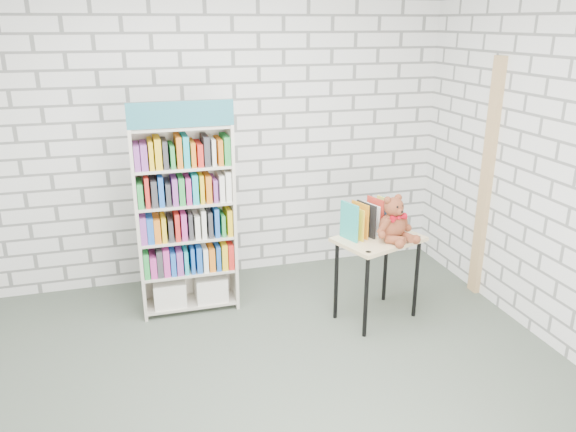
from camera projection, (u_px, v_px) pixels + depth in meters
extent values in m
plane|color=#454F43|center=(265.00, 394.00, 3.76)|extent=(4.50, 4.50, 0.00)
cube|color=silver|center=(210.00, 133.00, 5.12)|extent=(4.50, 0.02, 2.80)
cube|color=silver|center=(438.00, 405.00, 1.49)|extent=(4.50, 0.02, 2.80)
cube|color=beige|center=(138.00, 225.00, 4.54)|extent=(0.03, 0.31, 1.60)
cube|color=beige|center=(232.00, 216.00, 4.74)|extent=(0.03, 0.31, 1.60)
cube|color=beige|center=(184.00, 215.00, 4.77)|extent=(0.80, 0.02, 1.60)
cube|color=#27727F|center=(181.00, 114.00, 4.21)|extent=(0.80, 0.02, 0.20)
cube|color=beige|center=(191.00, 301.00, 4.88)|extent=(0.75, 0.29, 0.02)
cube|color=beige|center=(189.00, 270.00, 4.78)|extent=(0.75, 0.29, 0.02)
cube|color=beige|center=(187.00, 237.00, 4.68)|extent=(0.75, 0.29, 0.02)
cube|color=beige|center=(185.00, 202.00, 4.58)|extent=(0.75, 0.29, 0.02)
cube|color=beige|center=(182.00, 166.00, 4.48)|extent=(0.75, 0.29, 0.02)
cube|color=beige|center=(180.00, 126.00, 4.38)|extent=(0.75, 0.29, 0.02)
cube|color=silver|center=(169.00, 292.00, 4.80)|extent=(0.27, 0.25, 0.21)
cube|color=silver|center=(211.00, 287.00, 4.89)|extent=(0.27, 0.25, 0.21)
cube|color=#BF338C|center=(188.00, 258.00, 4.73)|extent=(0.75, 0.25, 0.21)
cube|color=#19A5B2|center=(186.00, 224.00, 4.64)|extent=(0.75, 0.25, 0.21)
cube|color=white|center=(184.00, 189.00, 4.54)|extent=(0.75, 0.25, 0.21)
cube|color=purple|center=(182.00, 152.00, 4.44)|extent=(0.75, 0.25, 0.21)
cube|color=tan|center=(379.00, 239.00, 4.51)|extent=(0.78, 0.65, 0.03)
cylinder|color=black|center=(366.00, 297.00, 4.34)|extent=(0.03, 0.03, 0.69)
cylinder|color=black|center=(336.00, 281.00, 4.61)|extent=(0.03, 0.03, 0.69)
cylinder|color=black|center=(416.00, 279.00, 4.64)|extent=(0.03, 0.03, 0.69)
cylinder|color=black|center=(385.00, 264.00, 4.92)|extent=(0.03, 0.03, 0.69)
cylinder|color=black|center=(368.00, 252.00, 4.23)|extent=(0.05, 0.05, 0.01)
cylinder|color=black|center=(418.00, 237.00, 4.52)|extent=(0.05, 0.05, 0.01)
cube|color=teal|center=(349.00, 223.00, 4.42)|extent=(0.08, 0.20, 0.28)
cube|color=gold|center=(355.00, 222.00, 4.45)|extent=(0.08, 0.20, 0.28)
cube|color=orange|center=(360.00, 220.00, 4.48)|extent=(0.08, 0.20, 0.28)
cube|color=black|center=(365.00, 219.00, 4.51)|extent=(0.08, 0.20, 0.28)
cube|color=white|center=(370.00, 218.00, 4.54)|extent=(0.08, 0.20, 0.28)
cube|color=#B82E20|center=(375.00, 216.00, 4.57)|extent=(0.08, 0.20, 0.28)
cube|color=teal|center=(380.00, 215.00, 4.60)|extent=(0.08, 0.20, 0.28)
cube|color=#E1D44B|center=(385.00, 214.00, 4.64)|extent=(0.08, 0.20, 0.28)
cube|color=teal|center=(390.00, 213.00, 4.67)|extent=(0.08, 0.20, 0.28)
ellipsoid|color=brown|center=(392.00, 226.00, 4.44)|extent=(0.22, 0.18, 0.22)
sphere|color=brown|center=(394.00, 207.00, 4.38)|extent=(0.15, 0.15, 0.15)
sphere|color=brown|center=(388.00, 200.00, 4.34)|extent=(0.06, 0.06, 0.06)
sphere|color=brown|center=(398.00, 198.00, 4.40)|extent=(0.06, 0.06, 0.06)
sphere|color=brown|center=(399.00, 211.00, 4.34)|extent=(0.06, 0.06, 0.06)
sphere|color=black|center=(397.00, 207.00, 4.31)|extent=(0.02, 0.02, 0.02)
sphere|color=black|center=(402.00, 206.00, 4.34)|extent=(0.02, 0.02, 0.02)
sphere|color=black|center=(402.00, 212.00, 4.32)|extent=(0.02, 0.02, 0.02)
cylinder|color=brown|center=(384.00, 226.00, 4.36)|extent=(0.12, 0.08, 0.15)
cylinder|color=brown|center=(404.00, 221.00, 4.47)|extent=(0.11, 0.11, 0.15)
sphere|color=brown|center=(382.00, 235.00, 4.35)|extent=(0.06, 0.06, 0.06)
sphere|color=brown|center=(408.00, 228.00, 4.49)|extent=(0.06, 0.06, 0.06)
cylinder|color=brown|center=(396.00, 240.00, 4.34)|extent=(0.15, 0.17, 0.09)
cylinder|color=brown|center=(407.00, 237.00, 4.41)|extent=(0.07, 0.16, 0.09)
sphere|color=brown|center=(400.00, 244.00, 4.28)|extent=(0.07, 0.07, 0.07)
sphere|color=brown|center=(416.00, 240.00, 4.37)|extent=(0.07, 0.07, 0.07)
cone|color=#B30B19|center=(395.00, 218.00, 4.34)|extent=(0.08, 0.07, 0.06)
cone|color=#B30B19|center=(402.00, 217.00, 4.38)|extent=(0.08, 0.07, 0.06)
sphere|color=#B30B19|center=(399.00, 218.00, 4.36)|extent=(0.03, 0.03, 0.03)
cube|color=tan|center=(486.00, 181.00, 4.86)|extent=(0.05, 0.12, 2.10)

